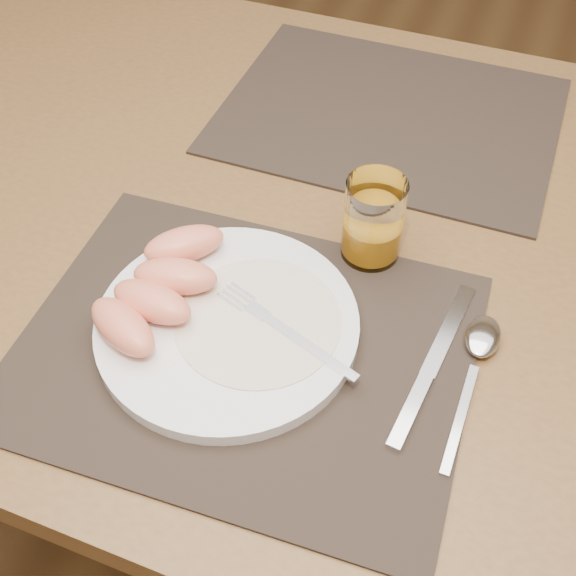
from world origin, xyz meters
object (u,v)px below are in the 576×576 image
Objects in this scene: plate at (227,324)px; fork at (275,324)px; placemat_near at (245,349)px; spoon at (480,348)px; table at (332,265)px; juice_glass at (373,224)px; placemat_far at (389,115)px; knife at (427,375)px.

fork reaches higher than plate.
fork is at bearing 49.98° from placemat_near.
plate is at bearing -165.18° from spoon.
table is 14.03× the size of juice_glass.
placemat_near is at bearing -159.83° from spoon.
placemat_far is 0.44m from knife.
juice_glass is at bearing -78.97° from placemat_far.
plate is at bearing -123.16° from juice_glass.
plate is 1.41× the size of spoon.
placemat_near is 0.20m from juice_glass.
knife is 0.18m from juice_glass.
plate reaches higher than spoon.
knife is (0.16, -0.19, 0.09)m from table.
juice_glass is (0.10, 0.16, 0.04)m from plate.
table is 0.24m from placemat_far.
table is at bearing 83.92° from placemat_near.
knife is at bearing -69.41° from placemat_far.
placemat_far is 0.27m from juice_glass.
table is at bearing 129.88° from knife.
table is 7.32× the size of spoon.
juice_glass reaches higher than placemat_far.
placemat_near is 4.51× the size of juice_glass.
fork is at bearing -90.59° from placemat_far.
spoon reaches higher than placemat_far.
placemat_near is 0.03m from plate.
table is 0.15m from juice_glass.
fork reaches higher than placemat_far.
spoon is at bearing -33.30° from juice_glass.
table is at bearing 89.87° from fork.
juice_glass is (0.06, 0.15, 0.03)m from fork.
plate is at bearing 147.90° from placemat_near.
spoon is (0.20, 0.05, -0.01)m from fork.
spoon is (0.19, -0.36, 0.01)m from placemat_far.
knife reaches higher than placemat_far.
placemat_near and placemat_far have the same top height.
juice_glass is at bearing 146.70° from spoon.
placemat_near is 2.04× the size of knife.
knife is 1.15× the size of spoon.
juice_glass is at bearing 69.40° from fork.
plate reaches higher than placemat_near.
placemat_far reaches higher than table.
plate is (-0.03, 0.02, 0.01)m from placemat_near.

